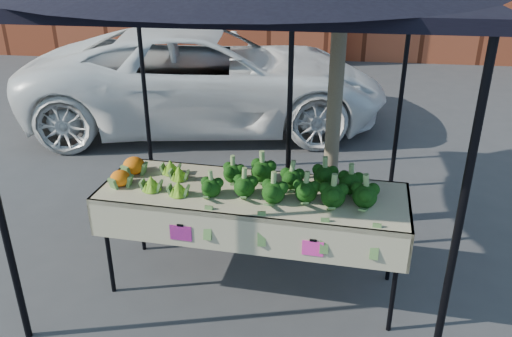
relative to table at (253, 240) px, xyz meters
The scene contains 7 objects.
ground 0.48m from the table, 135.14° to the right, with size 90.00×90.00×0.00m, color #353538.
table is the anchor object (origin of this frame).
canopy 1.11m from the table, 100.68° to the left, with size 3.16×3.16×2.74m, color black, non-canonical shape.
broccoli_heap 0.63m from the table, ahead, with size 1.34×0.54×0.23m, color black.
romanesco_cluster 0.86m from the table, behind, with size 0.40×0.54×0.17m, color #82AE22.
cauliflower_pair 1.16m from the table, behind, with size 0.20×0.40×0.16m, color orange.
street_tree 2.02m from the table, 61.34° to the left, with size 2.06×2.06×4.05m, color #1E4C14, non-canonical shape.
Camera 1 is at (0.65, -3.47, 2.77)m, focal length 36.77 mm.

